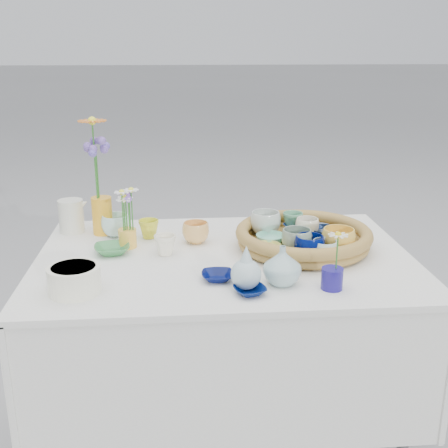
{
  "coord_description": "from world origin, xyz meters",
  "views": [
    {
      "loc": [
        -0.15,
        -1.76,
        1.45
      ],
      "look_at": [
        0.0,
        0.02,
        0.87
      ],
      "focal_mm": 45.0,
      "sensor_mm": 36.0,
      "label": 1
    }
  ],
  "objects": [
    {
      "name": "bud_vase_paleblue",
      "position": [
        0.04,
        -0.27,
        0.83
      ],
      "size": [
        0.1,
        0.1,
        0.14
      ],
      "primitive_type": null,
      "rotation": [
        0.0,
        0.0,
        -0.12
      ],
      "color": "#AAC5C9",
      "rests_on": "display_table"
    },
    {
      "name": "loose_ceramic_0",
      "position": [
        -0.26,
        0.2,
        0.8
      ],
      "size": [
        0.09,
        0.09,
        0.07
      ],
      "primitive_type": "imported",
      "rotation": [
        0.0,
        0.0,
        -0.18
      ],
      "color": "yellow",
      "rests_on": "display_table"
    },
    {
      "name": "white_pitcher",
      "position": [
        -0.56,
        0.3,
        0.83
      ],
      "size": [
        0.15,
        0.11,
        0.12
      ],
      "primitive_type": null,
      "rotation": [
        0.0,
        0.0,
        0.18
      ],
      "color": "silver",
      "rests_on": "display_table"
    },
    {
      "name": "daisy_posy",
      "position": [
        -0.33,
        0.1,
        0.91
      ],
      "size": [
        0.1,
        0.1,
        0.16
      ],
      "primitive_type": null,
      "rotation": [
        0.0,
        0.0,
        0.31
      ],
      "color": "white",
      "rests_on": "daisy_cup"
    },
    {
      "name": "tray_ceramic_10",
      "position": [
        0.14,
        -0.03,
        0.8
      ],
      "size": [
        0.12,
        0.12,
        0.03
      ],
      "primitive_type": "imported",
      "rotation": [
        0.0,
        0.0,
        0.37
      ],
      "color": "#D7D76D",
      "rests_on": "wicker_tray"
    },
    {
      "name": "tray_ceramic_12",
      "position": [
        0.27,
        0.19,
        0.82
      ],
      "size": [
        0.09,
        0.09,
        0.07
      ],
      "primitive_type": "imported",
      "rotation": [
        0.0,
        0.0,
        -0.25
      ],
      "color": "#589C72",
      "rests_on": "wicker_tray"
    },
    {
      "name": "fluted_bowl",
      "position": [
        -0.45,
        -0.26,
        0.8
      ],
      "size": [
        0.19,
        0.19,
        0.08
      ],
      "primitive_type": null,
      "rotation": [
        0.0,
        0.0,
        -0.28
      ],
      "color": "white",
      "rests_on": "display_table"
    },
    {
      "name": "tray_ceramic_2",
      "position": [
        0.37,
        -0.06,
        0.83
      ],
      "size": [
        0.12,
        0.12,
        0.09
      ],
      "primitive_type": "imported",
      "rotation": [
        0.0,
        0.0,
        0.1
      ],
      "color": "gold",
      "rests_on": "wicker_tray"
    },
    {
      "name": "tray_ceramic_1",
      "position": [
        0.37,
        0.11,
        0.8
      ],
      "size": [
        0.13,
        0.13,
        0.03
      ],
      "primitive_type": "imported",
      "rotation": [
        0.0,
        0.0,
        -0.31
      ],
      "color": "black",
      "rests_on": "wicker_tray"
    },
    {
      "name": "gerbera",
      "position": [
        -0.45,
        0.25,
        1.05
      ],
      "size": [
        0.15,
        0.15,
        0.3
      ],
      "primitive_type": null,
      "rotation": [
        0.0,
        0.0,
        0.39
      ],
      "color": "orange",
      "rests_on": "tall_vase_yellow"
    },
    {
      "name": "tray_ceramic_9",
      "position": [
        0.27,
        -0.09,
        0.82
      ],
      "size": [
        0.13,
        0.13,
        0.08
      ],
      "primitive_type": "imported",
      "rotation": [
        0.0,
        0.0,
        0.36
      ],
      "color": "#000C52",
      "rests_on": "wicker_tray"
    },
    {
      "name": "loose_ceramic_6",
      "position": [
        0.05,
        -0.31,
        0.78
      ],
      "size": [
        0.11,
        0.11,
        0.02
      ],
      "primitive_type": "imported",
      "rotation": [
        0.0,
        0.0,
        0.29
      ],
      "color": "#03134C",
      "rests_on": "display_table"
    },
    {
      "name": "ground",
      "position": [
        0.0,
        0.0,
        0.0
      ],
      "size": [
        80.0,
        80.0,
        0.0
      ],
      "primitive_type": "plane",
      "color": "gray"
    },
    {
      "name": "single_daisy",
      "position": [
        0.3,
        -0.29,
        0.88
      ],
      "size": [
        0.07,
        0.07,
        0.12
      ],
      "primitive_type": null,
      "rotation": [
        0.0,
        0.0,
        -0.06
      ],
      "color": "white",
      "rests_on": "bud_vase_cobalt"
    },
    {
      "name": "daisy_cup",
      "position": [
        -0.33,
        0.11,
        0.8
      ],
      "size": [
        0.07,
        0.07,
        0.07
      ],
      "primitive_type": "cylinder",
      "rotation": [
        0.0,
        0.0,
        0.06
      ],
      "color": "yellow",
      "rests_on": "display_table"
    },
    {
      "name": "loose_ceramic_2",
      "position": [
        -0.38,
        0.05,
        0.78
      ],
      "size": [
        0.14,
        0.14,
        0.03
      ],
      "primitive_type": "imported",
      "rotation": [
        0.0,
        0.0,
        0.17
      ],
      "color": "#3C874A",
      "rests_on": "display_table"
    },
    {
      "name": "tray_ceramic_3",
      "position": [
        0.26,
        0.03,
        0.8
      ],
      "size": [
        0.15,
        0.15,
        0.04
      ],
      "primitive_type": "imported",
      "rotation": [
        0.0,
        0.0,
        -0.4
      ],
      "color": "#46956E",
      "rests_on": "wicker_tray"
    },
    {
      "name": "loose_ceramic_5",
      "position": [
        -0.39,
        0.23,
        0.81
      ],
      "size": [
        0.12,
        0.12,
        0.08
      ],
      "primitive_type": "imported",
      "rotation": [
        0.0,
        0.0,
        0.22
      ],
      "color": "silver",
      "rests_on": "display_table"
    },
    {
      "name": "tray_ceramic_4",
      "position": [
        0.24,
        -0.04,
        0.82
      ],
      "size": [
        0.11,
        0.11,
        0.08
      ],
      "primitive_type": "imported",
      "rotation": [
        0.0,
        0.0,
        0.04
      ],
      "color": "gray",
      "rests_on": "wicker_tray"
    },
    {
      "name": "tray_ceramic_0",
      "position": [
        0.3,
        0.16,
        0.8
      ],
      "size": [
        0.17,
        0.17,
        0.03
      ],
      "primitive_type": "imported",
      "rotation": [
        0.0,
        0.0,
        0.4
      ],
      "color": "navy",
      "rests_on": "wicker_tray"
    },
    {
      "name": "loose_ceramic_1",
      "position": [
        -0.09,
        0.14,
        0.8
      ],
      "size": [
        0.1,
        0.1,
        0.08
      ],
      "primitive_type": "imported",
      "rotation": [
        0.0,
        0.0,
        0.09
      ],
      "color": "#F0B35F",
      "rests_on": "display_table"
    },
    {
      "name": "bud_vase_cobalt",
      "position": [
        0.29,
        -0.29,
        0.8
      ],
      "size": [
        0.08,
        0.08,
        0.06
      ],
      "primitive_type": "cylinder",
      "rotation": [
        0.0,
        0.0,
        -0.33
      ],
      "color": "navy",
      "rests_on": "display_table"
    },
    {
      "name": "tray_ceramic_11",
      "position": [
        0.31,
        -0.11,
        0.82
      ],
      "size": [
        0.09,
        0.09,
        0.07
      ],
      "primitive_type": "imported",
      "rotation": [
        0.0,
        0.0,
        -0.06
      ],
      "color": "#AFD0CA",
      "rests_on": "wicker_tray"
    },
    {
      "name": "tray_ceramic_7",
      "position": [
        0.31,
        0.12,
        0.82
      ],
      "size": [
        0.09,
        0.09,
        0.07
      ],
      "primitive_type": "imported",
      "rotation": [
        0.0,
        0.0,
        -0.12
      ],
      "color": "white",
      "rests_on": "wicker_tray"
    },
    {
      "name": "loose_ceramic_3",
      "position": [
        -0.2,
        0.02,
        0.8
      ],
      "size": [
        0.09,
        0.09,
        0.07
      ],
      "primitive_type": "imported",
      "rotation": [
        0.0,
        0.0,
        0.21
      ],
      "color": "white",
      "rests_on": "display_table"
    },
    {
      "name": "tray_ceramic_8",
      "position": [
        0.37,
        0.16,
        0.8
      ],
      "size": [
        0.08,
        0.08,
        0.03
      ],
      "primitive_type": "imported",
      "rotation": [
        0.0,
        0.0,
        0.02
      ],
      "color": "#8BA3C7",
      "rests_on": "wicker_tray"
    },
    {
      "name": "tray_ceramic_6",
      "position": [
        0.16,
        0.15,
        0.83
      ],
      "size": [
        0.12,
        0.12,
        0.09
      ],
      "primitive_type": "imported",
      "rotation": [
        0.0,
        0.0,
        0.14
      ],
      "color": "silver",
      "rests_on": "wicker_tray"
    },
    {
      "name": "loose_ceramic_4",
      "position": [
        -0.04,
        -0.2,
        0.78
      ],
      "size": [
        0.1,
        0.1,
        0.02
      ],
      "primitive_type": "imported",
      "rotation": [
        0.0,
        0.0,
        -0.02
      ],
      "color": "#040C43",
      "rests_on": "display_table"
    },
    {
      "name": "wicker_tray",
      "position": [
        0.28,
        0.05,
        0.8
      ],
      "size": [
        0.47,
        0.47,
        0.08
      ],
      "primitive_type": null,
      "color": "olive",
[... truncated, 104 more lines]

